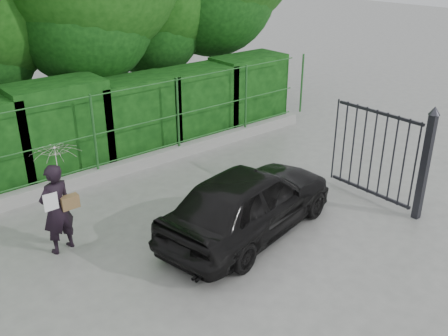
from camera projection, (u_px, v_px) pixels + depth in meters
ground at (200, 277)px, 8.37m from camera, size 80.00×80.00×0.00m
kerb at (83, 179)px, 11.48m from camera, size 14.00×0.25×0.30m
fence at (87, 135)px, 11.18m from camera, size 14.13×0.06×1.80m
hedge at (56, 132)px, 11.76m from camera, size 14.20×1.20×2.27m
gate at (403, 157)px, 10.04m from camera, size 0.22×2.33×2.36m
woman at (57, 185)px, 8.66m from camera, size 0.92×0.87×2.00m
car at (249, 201)px, 9.39m from camera, size 4.27×2.40×1.37m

